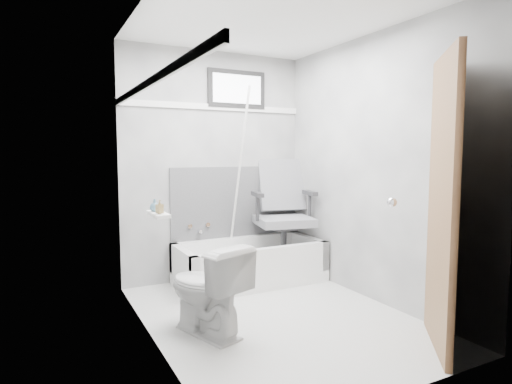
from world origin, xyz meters
TOP-DOWN VIEW (x-y plane):
  - floor at (0.00, 0.00)m, footprint 2.60×2.60m
  - ceiling at (0.00, 0.00)m, footprint 2.60×2.60m
  - wall_back at (0.00, 1.30)m, footprint 2.00×0.02m
  - wall_front at (0.00, -1.30)m, footprint 2.00×0.02m
  - wall_left at (-1.00, 0.00)m, footprint 0.02×2.60m
  - wall_right at (1.00, 0.00)m, footprint 0.02×2.60m
  - bathtub at (0.23, 0.93)m, footprint 1.50×0.70m
  - office_chair at (0.64, 0.94)m, footprint 0.80×0.80m
  - toilet at (-0.62, -0.05)m, footprint 0.59×0.78m
  - door at (0.98, -1.28)m, footprint 0.78×0.78m
  - window at (0.25, 1.29)m, footprint 0.66×0.04m
  - backerboard at (0.25, 1.29)m, footprint 1.50×0.02m
  - trim_back at (0.00, 1.29)m, footprint 2.00×0.02m
  - trim_left at (-0.99, 0.00)m, footprint 0.02×2.60m
  - pole at (0.16, 1.06)m, footprint 0.02×0.56m
  - shelf at (-0.93, 0.09)m, footprint 0.10×0.32m
  - soap_bottle_a at (-0.94, 0.01)m, footprint 0.05×0.05m
  - soap_bottle_b at (-0.94, 0.15)m, footprint 0.09×0.09m
  - faucet at (-0.20, 1.27)m, footprint 0.26×0.10m

SIDE VIEW (x-z plane):
  - floor at x=0.00m, z-range 0.00..0.00m
  - bathtub at x=0.23m, z-range 0.00..0.42m
  - toilet at x=-0.62m, z-range 0.00..0.67m
  - faucet at x=-0.20m, z-range 0.47..0.63m
  - office_chair at x=0.64m, z-range 0.12..1.28m
  - backerboard at x=0.25m, z-range 0.41..1.19m
  - shelf at x=-0.93m, z-range 0.89..0.91m
  - soap_bottle_b at x=-0.94m, z-range 0.91..1.01m
  - soap_bottle_a at x=-0.94m, z-range 0.92..1.01m
  - door at x=0.98m, z-range 0.00..2.00m
  - pole at x=0.16m, z-range 0.11..1.99m
  - wall_back at x=0.00m, z-range 0.00..2.40m
  - wall_front at x=0.00m, z-range 0.00..2.40m
  - wall_left at x=-1.00m, z-range 0.00..2.40m
  - wall_right at x=1.00m, z-range 0.00..2.40m
  - trim_back at x=0.00m, z-range 1.79..1.85m
  - trim_left at x=-0.99m, z-range 1.79..1.85m
  - window at x=0.25m, z-range 1.82..2.22m
  - ceiling at x=0.00m, z-range 2.40..2.40m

